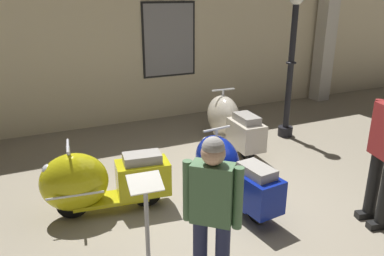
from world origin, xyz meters
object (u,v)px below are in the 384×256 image
at_px(scooter_0, 96,182).
at_px(visitor_0, 212,208).
at_px(lamppost, 291,65).
at_px(info_stanchion, 147,233).
at_px(scooter_2, 230,122).
at_px(scooter_1, 228,171).

distance_m(scooter_0, visitor_0, 1.98).
bearing_deg(lamppost, info_stanchion, -145.10).
height_order(visitor_0, info_stanchion, visitor_0).
height_order(scooter_2, visitor_0, visitor_0).
distance_m(scooter_1, lamppost, 2.94).
relative_size(scooter_2, lamppost, 0.61).
bearing_deg(lamppost, scooter_0, -161.88).
relative_size(scooter_0, visitor_0, 1.04).
xyz_separation_m(lamppost, info_stanchion, (-3.64, -2.54, -0.95)).
distance_m(lamppost, visitor_0, 4.48).
height_order(scooter_0, scooter_2, scooter_2).
bearing_deg(info_stanchion, scooter_1, 32.11).
height_order(scooter_1, info_stanchion, info_stanchion).
bearing_deg(info_stanchion, scooter_0, 100.54).
bearing_deg(scooter_1, lamppost, -59.68).
height_order(scooter_0, scooter_1, scooter_0).
relative_size(lamppost, info_stanchion, 2.58).
height_order(scooter_0, info_stanchion, info_stanchion).
bearing_deg(info_stanchion, scooter_2, 46.84).
xyz_separation_m(scooter_2, visitor_0, (-1.97, -3.09, 0.45)).
relative_size(visitor_0, info_stanchion, 1.50).
distance_m(scooter_2, lamppost, 1.56).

